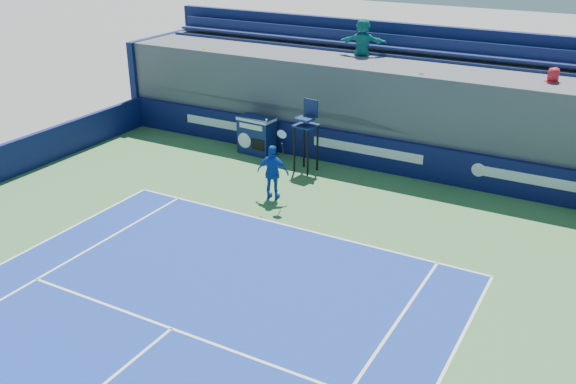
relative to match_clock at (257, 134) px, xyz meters
The scene contains 5 objects.
back_hoarding 4.16m from the match_clock, ahead, with size 20.40×0.21×1.20m.
match_clock is the anchor object (origin of this frame).
umpire_chair 2.59m from the match_clock, 15.29° to the right, with size 0.79×0.79×2.48m.
tennis_player 4.12m from the match_clock, 51.32° to the right, with size 1.07×0.61×2.57m.
stadium_seating 5.02m from the match_clock, 31.97° to the left, with size 21.00×4.05×4.71m.
Camera 1 is at (7.69, -2.30, 8.15)m, focal length 40.00 mm.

